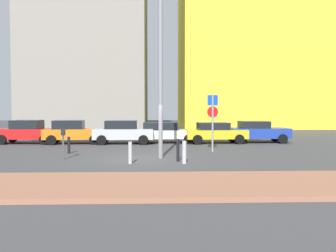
% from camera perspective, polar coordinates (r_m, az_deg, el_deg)
% --- Properties ---
extents(ground_plane, '(120.00, 120.00, 0.00)m').
position_cam_1_polar(ground_plane, '(17.26, -4.03, -5.05)').
color(ground_plane, '#424244').
extents(sidewalk_brick, '(40.00, 3.76, 0.14)m').
position_cam_1_polar(sidewalk_brick, '(11.03, -5.14, -9.07)').
color(sidewalk_brick, '#9E664C').
rests_on(sidewalk_brick, ground).
extents(parked_car_red, '(4.13, 2.05, 1.57)m').
position_cam_1_polar(parked_car_red, '(26.42, -20.85, -0.83)').
color(parked_car_red, red).
rests_on(parked_car_red, ground).
extents(parked_car_orange, '(4.10, 2.21, 1.56)m').
position_cam_1_polar(parked_car_orange, '(25.41, -14.44, -0.86)').
color(parked_car_orange, orange).
rests_on(parked_car_orange, ground).
extents(parked_car_silver, '(3.93, 2.02, 1.55)m').
position_cam_1_polar(parked_car_silver, '(24.72, -6.96, -0.88)').
color(parked_car_silver, '#B7BABF').
rests_on(parked_car_silver, ground).
extents(parked_car_white, '(4.30, 2.12, 1.40)m').
position_cam_1_polar(parked_car_white, '(25.22, -0.52, -0.92)').
color(parked_car_white, white).
rests_on(parked_car_white, ground).
extents(parked_car_yellow, '(4.18, 2.15, 1.40)m').
position_cam_1_polar(parked_car_yellow, '(25.14, 7.27, -0.97)').
color(parked_car_yellow, gold).
rests_on(parked_car_yellow, ground).
extents(parked_car_blue, '(4.05, 2.11, 1.48)m').
position_cam_1_polar(parked_car_blue, '(26.21, 13.70, -0.80)').
color(parked_car_blue, '#1E389E').
rests_on(parked_car_blue, ground).
extents(parking_sign_post, '(0.60, 0.11, 3.08)m').
position_cam_1_polar(parking_sign_post, '(19.96, 6.91, 1.57)').
color(parking_sign_post, gray).
rests_on(parking_sign_post, ground).
extents(parking_meter, '(0.18, 0.14, 1.39)m').
position_cam_1_polar(parking_meter, '(17.54, -15.87, -2.06)').
color(parking_meter, '#4C4C51').
rests_on(parking_meter, ground).
extents(street_lamp, '(0.70, 0.36, 8.59)m').
position_cam_1_polar(street_lamp, '(17.47, -1.17, 11.32)').
color(street_lamp, gray).
rests_on(street_lamp, ground).
extents(traffic_bollard_near, '(0.18, 0.18, 0.96)m').
position_cam_1_polar(traffic_bollard_near, '(15.63, 2.54, -4.07)').
color(traffic_bollard_near, '#B7B7BC').
rests_on(traffic_bollard_near, ground).
extents(traffic_bollard_mid, '(0.14, 0.14, 0.87)m').
position_cam_1_polar(traffic_bollard_mid, '(19.85, -15.06, -2.87)').
color(traffic_bollard_mid, black).
rests_on(traffic_bollard_mid, ground).
extents(traffic_bollard_far, '(0.13, 0.13, 0.99)m').
position_cam_1_polar(traffic_bollard_far, '(16.26, 1.55, -3.76)').
color(traffic_bollard_far, black).
rests_on(traffic_bollard_far, ground).
extents(traffic_bollard_edge, '(0.15, 0.15, 0.94)m').
position_cam_1_polar(traffic_bollard_edge, '(15.64, -5.85, -4.13)').
color(traffic_bollard_edge, '#B7B7BC').
rests_on(traffic_bollard_edge, ground).
extents(building_colorful_midrise, '(18.31, 12.20, 26.70)m').
position_cam_1_polar(building_colorful_midrise, '(49.34, 13.09, 15.49)').
color(building_colorful_midrise, gold).
rests_on(building_colorful_midrise, ground).
extents(building_under_construction, '(12.57, 15.98, 20.04)m').
position_cam_1_polar(building_under_construction, '(44.73, -11.66, 12.50)').
color(building_under_construction, gray).
rests_on(building_under_construction, ground).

